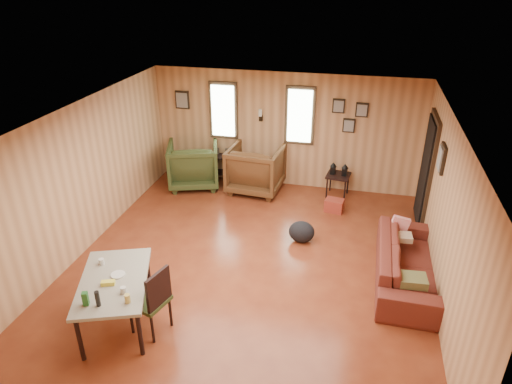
{
  "coord_description": "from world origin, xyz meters",
  "views": [
    {
      "loc": [
        1.48,
        -5.86,
        4.25
      ],
      "look_at": [
        0.0,
        0.4,
        1.05
      ],
      "focal_mm": 32.0,
      "sensor_mm": 36.0,
      "label": 1
    }
  ],
  "objects_px": {
    "recliner_brown": "(256,166)",
    "end_table": "(223,161)",
    "dining_table": "(114,284)",
    "sofa": "(408,257)",
    "recliner_green": "(193,162)",
    "side_table": "(339,174)"
  },
  "relations": [
    {
      "from": "recliner_green",
      "to": "dining_table",
      "type": "height_order",
      "value": "recliner_green"
    },
    {
      "from": "recliner_green",
      "to": "end_table",
      "type": "xyz_separation_m",
      "value": [
        0.5,
        0.47,
        -0.12
      ]
    },
    {
      "from": "sofa",
      "to": "side_table",
      "type": "height_order",
      "value": "sofa"
    },
    {
      "from": "sofa",
      "to": "recliner_brown",
      "type": "height_order",
      "value": "recliner_brown"
    },
    {
      "from": "dining_table",
      "to": "side_table",
      "type": "bearing_deg",
      "value": 40.11
    },
    {
      "from": "recliner_green",
      "to": "dining_table",
      "type": "xyz_separation_m",
      "value": [
        0.51,
        -4.26,
        0.11
      ]
    },
    {
      "from": "end_table",
      "to": "recliner_brown",
      "type": "bearing_deg",
      "value": -25.94
    },
    {
      "from": "sofa",
      "to": "dining_table",
      "type": "relative_size",
      "value": 1.36
    },
    {
      "from": "end_table",
      "to": "side_table",
      "type": "relative_size",
      "value": 0.99
    },
    {
      "from": "sofa",
      "to": "recliner_green",
      "type": "distance_m",
      "value": 4.87
    },
    {
      "from": "recliner_brown",
      "to": "end_table",
      "type": "xyz_separation_m",
      "value": [
        -0.84,
        0.41,
        -0.14
      ]
    },
    {
      "from": "dining_table",
      "to": "recliner_brown",
      "type": "bearing_deg",
      "value": 58.68
    },
    {
      "from": "recliner_green",
      "to": "sofa",
      "type": "bearing_deg",
      "value": 131.81
    },
    {
      "from": "sofa",
      "to": "recliner_brown",
      "type": "xyz_separation_m",
      "value": [
        -2.88,
        2.49,
        0.12
      ]
    },
    {
      "from": "end_table",
      "to": "sofa",
      "type": "bearing_deg",
      "value": -37.96
    },
    {
      "from": "side_table",
      "to": "sofa",
      "type": "bearing_deg",
      "value": -65.46
    },
    {
      "from": "sofa",
      "to": "recliner_green",
      "type": "xyz_separation_m",
      "value": [
        -4.22,
        2.43,
        0.11
      ]
    },
    {
      "from": "end_table",
      "to": "side_table",
      "type": "distance_m",
      "value": 2.54
    },
    {
      "from": "end_table",
      "to": "dining_table",
      "type": "xyz_separation_m",
      "value": [
        0.01,
        -4.72,
        0.24
      ]
    },
    {
      "from": "side_table",
      "to": "dining_table",
      "type": "xyz_separation_m",
      "value": [
        -2.51,
        -4.44,
        0.14
      ]
    },
    {
      "from": "recliner_brown",
      "to": "end_table",
      "type": "height_order",
      "value": "recliner_brown"
    },
    {
      "from": "recliner_green",
      "to": "end_table",
      "type": "distance_m",
      "value": 0.7
    }
  ]
}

